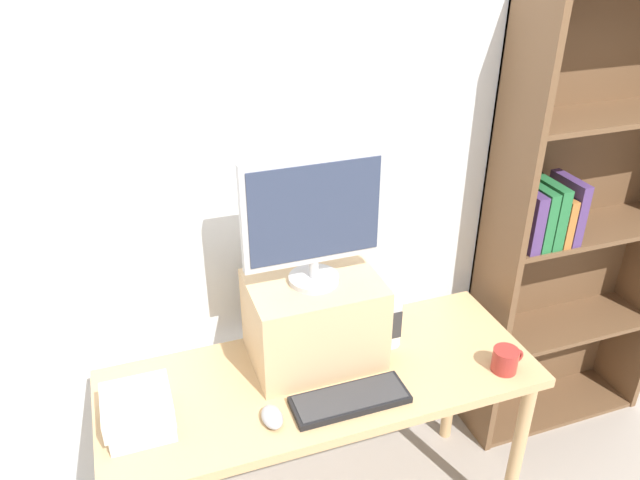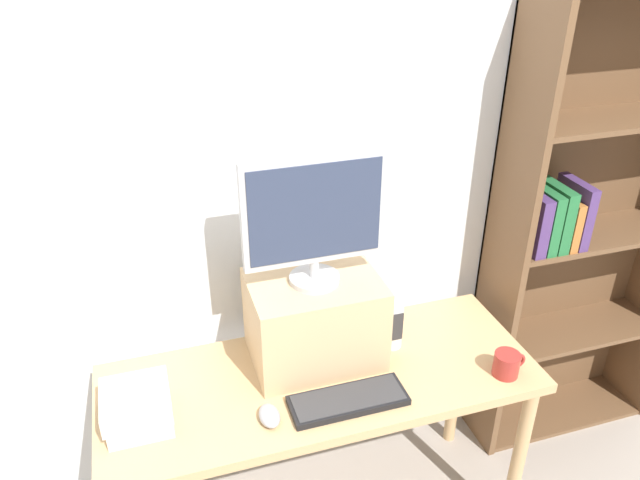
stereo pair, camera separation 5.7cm
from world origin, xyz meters
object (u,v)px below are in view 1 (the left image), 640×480
book_stack (138,411)px  desk_speaker (391,321)px  riser_box (314,320)px  keyboard (350,399)px  desk (321,395)px  computer_mouse (272,417)px  computer_monitor (314,216)px  coffee_mug (506,360)px  bookshelf_unit (575,226)px

book_stack → desk_speaker: desk_speaker is taller
riser_box → keyboard: riser_box is taller
desk → computer_mouse: bearing=-144.8°
book_stack → computer_mouse: bearing=-18.0°
keyboard → computer_mouse: 0.26m
computer_mouse → riser_box: bearing=48.5°
desk → riser_box: (0.01, 0.10, 0.24)m
desk → keyboard: keyboard is taller
riser_box → desk_speaker: (0.28, -0.02, -0.06)m
desk → desk_speaker: 0.35m
riser_box → computer_monitor: 0.39m
coffee_mug → computer_mouse: bearing=177.7°
computer_mouse → coffee_mug: (0.81, -0.03, 0.02)m
bookshelf_unit → computer_monitor: 1.23m
bookshelf_unit → coffee_mug: (-0.59, -0.43, -0.19)m
riser_box → coffee_mug: size_ratio=3.76×
computer_mouse → keyboard: bearing=-0.9°
book_stack → desk_speaker: size_ratio=1.14×
keyboard → book_stack: (-0.64, 0.13, 0.04)m
bookshelf_unit → computer_monitor: bookshelf_unit is taller
bookshelf_unit → book_stack: size_ratio=8.68×
bookshelf_unit → coffee_mug: 0.76m
desk → bookshelf_unit: size_ratio=0.77×
bookshelf_unit → coffee_mug: size_ratio=16.60×
book_stack → keyboard: bearing=-11.4°
riser_box → computer_mouse: bearing=-131.5°
keyboard → computer_mouse: (-0.25, 0.00, 0.01)m
bookshelf_unit → riser_box: bearing=-172.7°
computer_monitor → computer_mouse: computer_monitor is taller
coffee_mug → desk_speaker: desk_speaker is taller
computer_mouse → bookshelf_unit: bearing=16.0°
book_stack → desk_speaker: 0.89m
keyboard → book_stack: book_stack is taller
computer_monitor → computer_mouse: bearing=-131.7°
desk → book_stack: 0.61m
desk → bookshelf_unit: bookshelf_unit is taller
riser_box → coffee_mug: bearing=-25.9°
coffee_mug → computer_monitor: bearing=154.2°
coffee_mug → riser_box: bearing=154.1°
computer_mouse → desk_speaker: bearing=24.3°
computer_mouse → computer_monitor: bearing=48.3°
computer_monitor → coffee_mug: (0.59, -0.28, -0.51)m
riser_box → computer_monitor: bearing=-90.0°
bookshelf_unit → computer_mouse: bookshelf_unit is taller
bookshelf_unit → coffee_mug: bookshelf_unit is taller
bookshelf_unit → keyboard: size_ratio=5.09×
computer_monitor → keyboard: computer_monitor is taller
computer_mouse → desk_speaker: desk_speaker is taller
riser_box → computer_monitor: (-0.00, -0.00, 0.39)m
bookshelf_unit → keyboard: 1.24m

